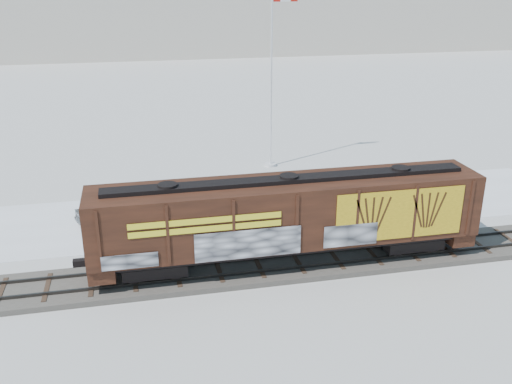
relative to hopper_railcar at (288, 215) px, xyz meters
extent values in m
plane|color=white|center=(0.54, 0.01, -2.88)|extent=(500.00, 500.00, 0.00)
cube|color=#59544C|center=(0.54, 0.01, -2.74)|extent=(50.00, 3.40, 0.28)
cube|color=#33302D|center=(0.54, -0.71, -2.52)|extent=(50.00, 0.10, 0.15)
cube|color=#33302D|center=(0.54, 0.73, -2.52)|extent=(50.00, 0.10, 0.15)
cube|color=white|center=(0.54, 7.51, -2.86)|extent=(40.00, 8.00, 0.03)
cube|color=white|center=(0.54, 95.01, 3.12)|extent=(360.00, 40.00, 12.00)
cube|color=black|center=(-6.54, 0.01, -2.00)|extent=(3.00, 2.00, 0.90)
cube|color=black|center=(6.53, 0.01, -2.00)|extent=(3.00, 2.00, 0.90)
cylinder|color=black|center=(-7.49, -0.77, -2.00)|extent=(0.90, 0.12, 0.90)
cube|color=black|center=(0.00, 0.01, -1.47)|extent=(18.99, 2.40, 0.25)
cube|color=#3D1D10|center=(0.00, 0.01, 0.19)|extent=(18.99, 3.00, 3.07)
cube|color=black|center=(0.00, 0.01, 1.82)|extent=(17.47, 0.90, 0.20)
cube|color=gold|center=(5.12, -1.53, 0.19)|extent=(6.46, 0.03, 2.49)
cube|color=yellow|center=(-4.18, -1.53, 0.54)|extent=(6.83, 0.02, 0.70)
cube|color=silver|center=(-2.28, -1.54, -0.60)|extent=(4.94, 0.03, 1.40)
cylinder|color=silver|center=(2.99, 15.96, -2.78)|extent=(0.90, 0.90, 0.20)
cylinder|color=silver|center=(2.99, 15.96, 3.71)|extent=(0.14, 0.14, 13.18)
imported|color=#ACAFB3|center=(-8.66, 7.82, -2.13)|extent=(4.52, 3.19, 1.43)
imported|color=white|center=(3.14, 6.01, -2.03)|extent=(5.23, 2.89, 1.63)
imported|color=#212329|center=(7.09, 6.58, -2.10)|extent=(5.38, 2.69, 1.50)
camera|label=1|loc=(-6.90, -24.46, 10.91)|focal=40.00mm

